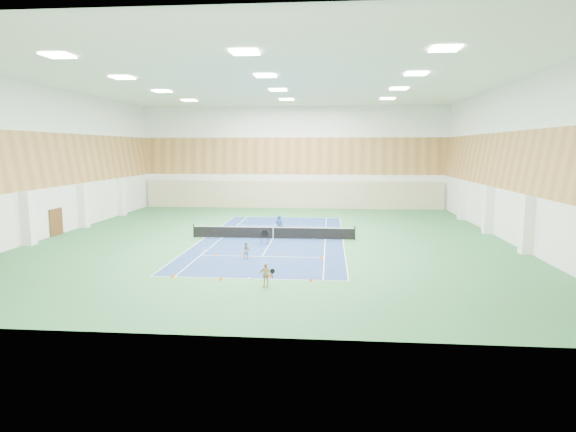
{
  "coord_description": "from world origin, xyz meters",
  "views": [
    {
      "loc": [
        4.4,
        -37.17,
        7.07
      ],
      "look_at": [
        1.29,
        -1.25,
        2.0
      ],
      "focal_mm": 30.0,
      "sensor_mm": 36.0,
      "label": 1
    }
  ],
  "objects_px": {
    "child_court": "(247,251)",
    "coach": "(279,226)",
    "ball_cart": "(265,238)",
    "tennis_net": "(273,232)",
    "child_apron": "(265,275)"
  },
  "relations": [
    {
      "from": "child_court",
      "to": "coach",
      "type": "bearing_deg",
      "value": 73.37
    },
    {
      "from": "ball_cart",
      "to": "child_court",
      "type": "bearing_deg",
      "value": -114.2
    },
    {
      "from": "tennis_net",
      "to": "child_court",
      "type": "height_order",
      "value": "child_court"
    },
    {
      "from": "tennis_net",
      "to": "ball_cart",
      "type": "relative_size",
      "value": 13.59
    },
    {
      "from": "coach",
      "to": "child_court",
      "type": "relative_size",
      "value": 1.62
    },
    {
      "from": "child_apron",
      "to": "ball_cart",
      "type": "xyz_separation_m",
      "value": [
        -1.57,
        11.16,
        -0.15
      ]
    },
    {
      "from": "tennis_net",
      "to": "child_apron",
      "type": "xyz_separation_m",
      "value": [
        1.17,
        -13.28,
        0.07
      ]
    },
    {
      "from": "child_apron",
      "to": "child_court",
      "type": "bearing_deg",
      "value": 115.24
    },
    {
      "from": "coach",
      "to": "ball_cart",
      "type": "xyz_separation_m",
      "value": [
        -0.81,
        -2.72,
        -0.43
      ]
    },
    {
      "from": "tennis_net",
      "to": "child_apron",
      "type": "height_order",
      "value": "child_apron"
    },
    {
      "from": "child_apron",
      "to": "ball_cart",
      "type": "distance_m",
      "value": 11.27
    },
    {
      "from": "tennis_net",
      "to": "ball_cart",
      "type": "height_order",
      "value": "tennis_net"
    },
    {
      "from": "child_court",
      "to": "child_apron",
      "type": "distance_m",
      "value": 6.39
    },
    {
      "from": "coach",
      "to": "tennis_net",
      "type": "bearing_deg",
      "value": 70.79
    },
    {
      "from": "coach",
      "to": "child_court",
      "type": "bearing_deg",
      "value": 96.02
    }
  ]
}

